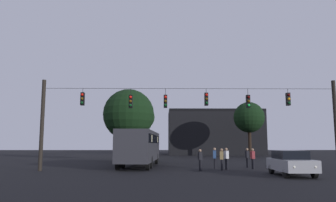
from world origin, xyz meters
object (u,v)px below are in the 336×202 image
at_px(pedestrian_crossing_left, 247,157).
at_px(tree_left_silhouette, 249,118).
at_px(pedestrian_near_bus, 215,157).
at_px(pedestrian_trailing, 222,158).
at_px(car_near_right, 291,162).
at_px(city_bus, 140,145).
at_px(tree_behind_building, 142,118).
at_px(pedestrian_crossing_center, 226,157).
at_px(pedestrian_crossing_right, 253,157).
at_px(pedestrian_far_side, 200,159).
at_px(tree_right_far, 129,115).

xyz_separation_m(pedestrian_crossing_left, tree_left_silhouette, (6.06, 22.48, 5.06)).
distance_m(pedestrian_near_bus, pedestrian_trailing, 1.43).
height_order(car_near_right, pedestrian_near_bus, pedestrian_near_bus).
xyz_separation_m(city_bus, tree_behind_building, (-1.38, 22.46, 4.20)).
distance_m(pedestrian_trailing, tree_behind_building, 28.39).
xyz_separation_m(pedestrian_near_bus, pedestrian_trailing, (0.31, -1.40, -0.03)).
relative_size(city_bus, pedestrian_near_bus, 6.80).
height_order(car_near_right, pedestrian_crossing_center, pedestrian_crossing_center).
height_order(pedestrian_trailing, tree_left_silhouette, tree_left_silhouette).
distance_m(pedestrian_crossing_right, pedestrian_far_side, 4.56).
xyz_separation_m(car_near_right, tree_behind_building, (-11.15, 31.20, 5.27)).
distance_m(pedestrian_near_bus, tree_behind_building, 26.98).
bearing_deg(pedestrian_crossing_right, car_near_right, -81.45).
bearing_deg(tree_right_far, pedestrian_trailing, -60.99).
xyz_separation_m(pedestrian_crossing_right, tree_behind_building, (-10.32, 25.65, 5.17)).
bearing_deg(tree_right_far, pedestrian_far_side, -66.49).
relative_size(city_bus, tree_left_silhouette, 1.34).
distance_m(pedestrian_crossing_left, tree_right_far, 17.40).
bearing_deg(pedestrian_crossing_center, pedestrian_crossing_left, 44.54).
bearing_deg(pedestrian_trailing, city_bus, 145.31).
relative_size(pedestrian_crossing_center, tree_left_silhouette, 0.20).
xyz_separation_m(pedestrian_far_side, tree_left_silhouette, (10.33, 25.86, 5.08)).
height_order(pedestrian_crossing_right, pedestrian_near_bus, pedestrian_near_bus).
bearing_deg(tree_behind_building, pedestrian_crossing_center, -72.48).
relative_size(car_near_right, pedestrian_near_bus, 2.68).
bearing_deg(tree_right_far, tree_left_silhouette, 30.05).
height_order(tree_left_silhouette, tree_right_far, tree_right_far).
height_order(city_bus, pedestrian_trailing, city_bus).
height_order(pedestrian_crossing_center, pedestrian_near_bus, pedestrian_near_bus).
bearing_deg(tree_left_silhouette, pedestrian_crossing_center, -108.43).
xyz_separation_m(car_near_right, pedestrian_crossing_right, (-0.83, 5.55, 0.09)).
xyz_separation_m(pedestrian_crossing_center, pedestrian_near_bus, (-0.81, 0.57, 0.00)).
relative_size(city_bus, tree_right_far, 1.29).
height_order(pedestrian_near_bus, pedestrian_trailing, pedestrian_near_bus).
bearing_deg(pedestrian_near_bus, pedestrian_far_side, -125.62).
bearing_deg(pedestrian_crossing_center, pedestrian_trailing, -121.29).
bearing_deg(car_near_right, pedestrian_trailing, 128.34).
xyz_separation_m(pedestrian_crossing_right, tree_right_far, (-11.17, 14.24, 4.61)).
xyz_separation_m(pedestrian_near_bus, tree_right_far, (-8.25, 14.02, 4.58)).
bearing_deg(city_bus, tree_left_silhouette, 54.47).
bearing_deg(pedestrian_near_bus, pedestrian_crossing_right, -4.23).
bearing_deg(city_bus, pedestrian_crossing_left, -9.23).
bearing_deg(tree_right_far, pedestrian_crossing_right, -51.89).
distance_m(pedestrian_crossing_center, tree_behind_building, 27.75).
distance_m(car_near_right, pedestrian_near_bus, 6.88).
distance_m(pedestrian_crossing_center, tree_left_silhouette, 26.38).
bearing_deg(pedestrian_far_side, pedestrian_crossing_center, 31.08).
height_order(pedestrian_far_side, tree_right_far, tree_right_far).
xyz_separation_m(tree_left_silhouette, tree_right_far, (-17.24, -9.98, -0.45)).
relative_size(car_near_right, pedestrian_crossing_left, 2.77).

